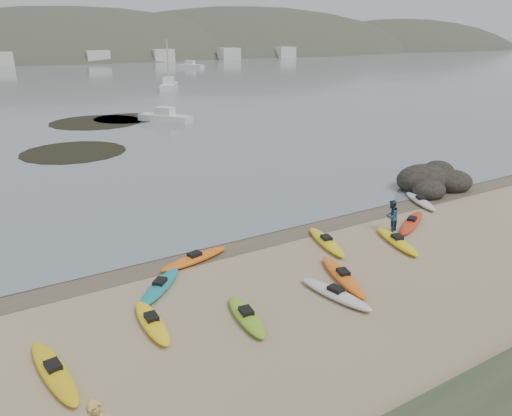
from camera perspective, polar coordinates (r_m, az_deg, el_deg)
ground at (r=24.45m, az=0.00°, el=-3.32°), size 600.00×600.00×0.00m
wet_sand at (r=24.21m, az=0.37°, el=-3.54°), size 60.00×60.00×0.00m
kayaks at (r=21.23m, az=4.75°, el=-6.59°), size 22.79×9.25×0.34m
person_east at (r=25.69m, az=15.21°, el=-0.89°), size 0.97×0.86×1.65m
rock_cluster at (r=33.91m, az=19.51°, el=2.57°), size 5.41×4.00×1.89m
kelp_mats at (r=54.50m, az=-17.46°, el=8.63°), size 17.30×22.90×0.04m
moored_boats at (r=93.77m, az=-26.64°, el=12.06°), size 97.69×85.06×1.34m
far_hills at (r=220.68m, az=-18.41°, el=11.93°), size 550.00×135.00×80.00m
far_town at (r=165.32m, az=-26.37°, el=14.99°), size 199.00×5.00×4.00m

